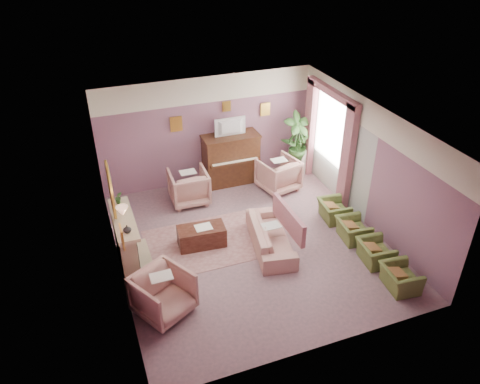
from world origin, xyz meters
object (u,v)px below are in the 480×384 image
object	(u,v)px
coffee_table	(202,236)
olive_chair_c	(353,227)
television	(231,126)
floral_armchair_right	(278,173)
floral_armchair_front	(163,292)
sofa	(271,232)
olive_chair_a	(401,275)
floral_armchair_left	(189,185)
olive_chair_b	(375,249)
piano	(231,160)
side_table	(297,160)
olive_chair_d	(334,208)

from	to	relation	value
coffee_table	olive_chair_c	distance (m)	3.28
coffee_table	television	bearing A→B (deg)	56.91
television	floral_armchair_right	bearing A→B (deg)	-35.62
floral_armchair_front	olive_chair_c	distance (m)	4.38
sofa	olive_chair_a	size ratio (longest dim) A/B	2.64
floral_armchair_left	olive_chair_a	bearing A→B (deg)	-56.19
television	coffee_table	distance (m)	3.08
sofa	coffee_table	bearing A→B (deg)	157.86
floral_armchair_left	olive_chair_b	world-z (taller)	floral_armchair_left
olive_chair_b	olive_chair_c	bearing A→B (deg)	90.00
sofa	floral_armchair_left	bearing A→B (deg)	116.08
coffee_table	floral_armchair_left	bearing A→B (deg)	83.14
floral_armchair_right	floral_armchair_left	bearing A→B (deg)	175.02
television	floral_armchair_right	distance (m)	1.68
piano	television	xyz separation A→B (m)	(0.00, -0.05, 0.95)
floral_armchair_left	side_table	size ratio (longest dim) A/B	1.33
olive_chair_a	olive_chair_b	size ratio (longest dim) A/B	1.00
olive_chair_a	olive_chair_c	size ratio (longest dim) A/B	1.00
olive_chair_d	sofa	bearing A→B (deg)	-166.35
coffee_table	floral_armchair_left	distance (m)	1.82
olive_chair_b	floral_armchair_right	bearing A→B (deg)	100.67
side_table	television	bearing A→B (deg)	178.70
floral_armchair_right	olive_chair_a	xyz separation A→B (m)	(0.63, -4.17, -0.16)
olive_chair_a	television	bearing A→B (deg)	108.51
sofa	side_table	xyz separation A→B (m)	(2.03, 2.82, -0.03)
olive_chair_b	side_table	distance (m)	4.04
television	sofa	distance (m)	3.12
floral_armchair_left	floral_armchair_front	size ratio (longest dim) A/B	1.00
television	olive_chair_a	bearing A→B (deg)	-71.49
olive_chair_b	olive_chair_d	world-z (taller)	same
floral_armchair_left	olive_chair_a	xyz separation A→B (m)	(2.93, -4.37, -0.16)
floral_armchair_right	side_table	xyz separation A→B (m)	(0.88, 0.68, -0.11)
coffee_table	olive_chair_d	world-z (taller)	olive_chair_d
piano	sofa	world-z (taller)	piano
olive_chair_a	side_table	world-z (taller)	side_table
olive_chair_b	olive_chair_a	bearing A→B (deg)	-90.00
floral_armchair_front	olive_chair_a	xyz separation A→B (m)	(4.32, -0.94, -0.16)
floral_armchair_right	olive_chair_b	world-z (taller)	floral_armchair_right
sofa	floral_armchair_left	xyz separation A→B (m)	(-1.15, 2.34, 0.09)
olive_chair_c	side_table	world-z (taller)	side_table
coffee_table	olive_chair_a	bearing A→B (deg)	-39.41
coffee_table	sofa	xyz separation A→B (m)	(1.36, -0.55, 0.15)
olive_chair_a	floral_armchair_left	bearing A→B (deg)	123.81
television	olive_chair_c	distance (m)	3.86
floral_armchair_front	side_table	distance (m)	6.01
olive_chair_c	olive_chair_d	distance (m)	0.82
coffee_table	sofa	bearing A→B (deg)	-22.14
coffee_table	olive_chair_b	size ratio (longest dim) A/B	1.41
olive_chair_c	sofa	bearing A→B (deg)	167.71
olive_chair_c	floral_armchair_front	bearing A→B (deg)	-170.80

